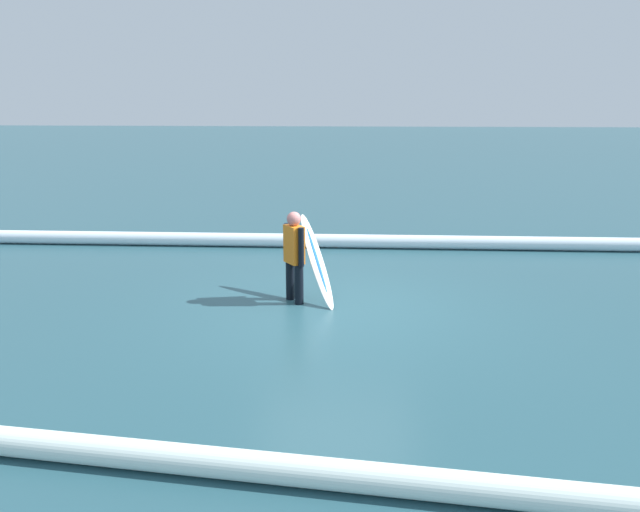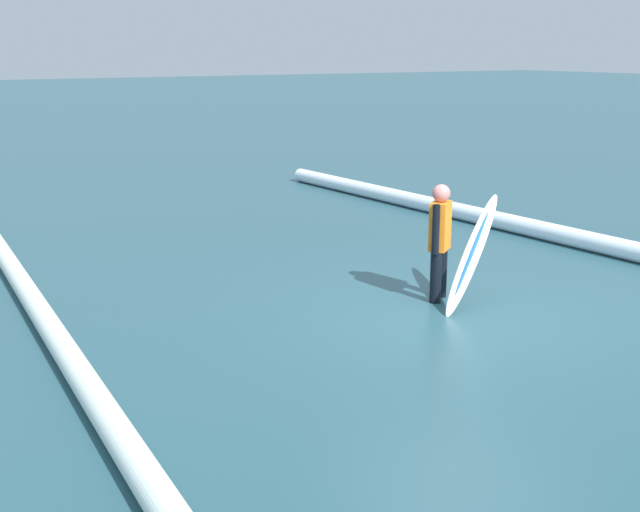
{
  "view_description": "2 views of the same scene",
  "coord_description": "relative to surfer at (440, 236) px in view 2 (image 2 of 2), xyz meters",
  "views": [
    {
      "loc": [
        -0.48,
        8.59,
        3.01
      ],
      "look_at": [
        0.14,
        1.42,
        1.17
      ],
      "focal_mm": 33.03,
      "sensor_mm": 36.0,
      "label": 1
    },
    {
      "loc": [
        -7.26,
        6.39,
        3.04
      ],
      "look_at": [
        0.37,
        1.72,
        0.86
      ],
      "focal_mm": 48.28,
      "sensor_mm": 36.0,
      "label": 2
    }
  ],
  "objects": [
    {
      "name": "wave_crest_midground",
      "position": [
        0.62,
        4.5,
        -0.67
      ],
      "size": [
        20.83,
        1.9,
        0.26
      ],
      "primitive_type": "cylinder",
      "rotation": [
        0.0,
        1.57,
        -0.08
      ],
      "color": "white",
      "rests_on": "ground_plane"
    },
    {
      "name": "ground_plane",
      "position": [
        -0.68,
        0.18,
        -0.8
      ],
      "size": [
        158.31,
        158.31,
        0.0
      ],
      "primitive_type": "plane",
      "color": "#264E59"
    },
    {
      "name": "surfboard",
      "position": [
        -0.32,
        -0.24,
        -0.18
      ],
      "size": [
        0.79,
        1.33,
        1.27
      ],
      "color": "white",
      "rests_on": "ground_plane"
    },
    {
      "name": "surfer",
      "position": [
        0.0,
        0.0,
        0.0
      ],
      "size": [
        0.36,
        0.48,
        1.44
      ],
      "rotation": [
        0.0,
        0.0,
        2.21
      ],
      "color": "black",
      "rests_on": "ground_plane"
    }
  ]
}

